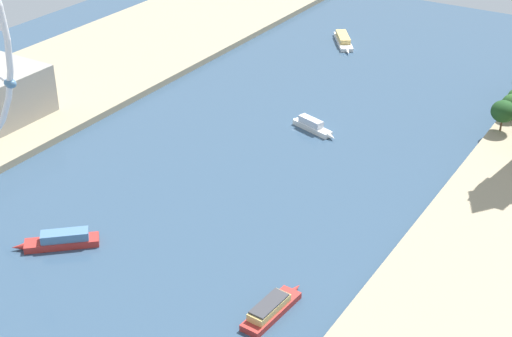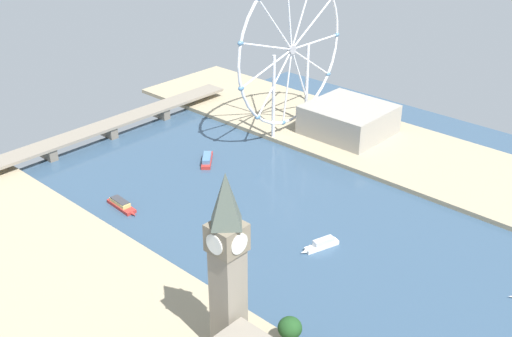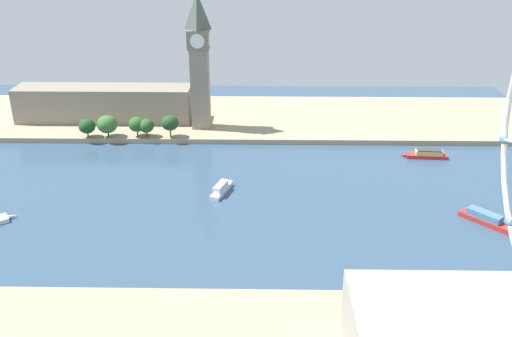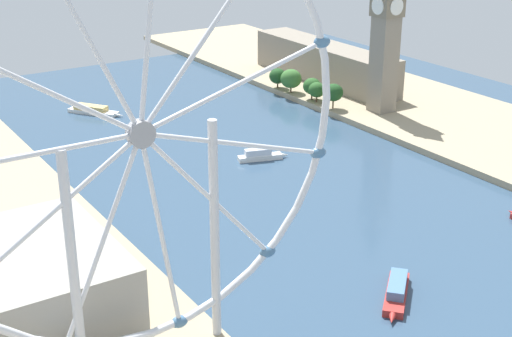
% 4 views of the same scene
% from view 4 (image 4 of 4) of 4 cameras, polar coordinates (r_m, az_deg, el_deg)
% --- Properties ---
extents(ground_plane, '(408.39, 408.39, 0.00)m').
position_cam_4_polar(ground_plane, '(326.38, -1.15, 0.44)').
color(ground_plane, '#334C66').
extents(riverbank_left, '(90.00, 520.00, 3.00)m').
position_cam_4_polar(riverbank_left, '(398.12, 13.61, 4.03)').
color(riverbank_left, tan).
rests_on(riverbank_left, ground_plane).
extents(clock_tower, '(13.60, 13.60, 82.14)m').
position_cam_4_polar(clock_tower, '(383.87, 9.95, 10.47)').
color(clock_tower, gray).
rests_on(clock_tower, riverbank_left).
extents(parliament_block, '(22.00, 111.74, 22.01)m').
position_cam_4_polar(parliament_block, '(445.75, 5.29, 8.09)').
color(parliament_block, gray).
rests_on(parliament_block, riverbank_left).
extents(tree_row_embankment, '(12.55, 59.45, 13.36)m').
position_cam_4_polar(tree_row_embankment, '(412.03, 3.69, 6.52)').
color(tree_row_embankment, '#513823').
rests_on(tree_row_embankment, riverbank_left).
extents(ferris_wheel, '(110.43, 3.20, 115.04)m').
position_cam_4_polar(ferris_wheel, '(171.09, -8.83, 2.41)').
color(ferris_wheel, silver).
rests_on(ferris_wheel, riverbank_right).
extents(riverside_hall, '(53.20, 55.67, 20.85)m').
position_cam_4_polar(riverside_hall, '(215.46, -17.93, -8.64)').
color(riverside_hall, gray).
rests_on(riverside_hall, riverbank_right).
extents(tour_boat_0, '(23.03, 10.10, 5.19)m').
position_cam_4_polar(tour_boat_0, '(329.05, 0.35, 1.02)').
color(tour_boat_0, white).
rests_on(tour_boat_0, ground_plane).
extents(tour_boat_2, '(22.37, 29.52, 4.47)m').
position_cam_4_polar(tour_boat_2, '(402.67, -12.40, 4.39)').
color(tour_boat_2, white).
rests_on(tour_boat_2, ground_plane).
extents(tour_boat_3, '(23.41, 21.68, 5.28)m').
position_cam_4_polar(tour_boat_3, '(228.81, 10.74, -9.25)').
color(tour_boat_3, '#B22D28').
rests_on(tour_boat_3, ground_plane).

